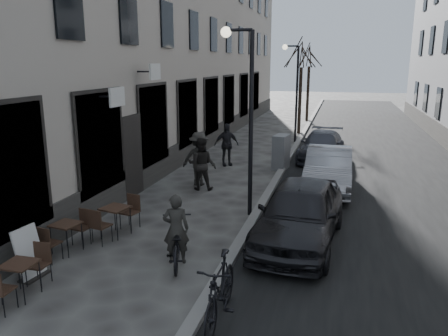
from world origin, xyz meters
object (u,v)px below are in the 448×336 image
at_px(tree_near, 302,54).
at_px(pedestrian_far, 226,145).
at_px(car_far, 321,146).
at_px(tree_far, 310,55).
at_px(car_mid, 328,169).
at_px(sign_board, 30,257).
at_px(bistro_set_c, 116,218).
at_px(car_near, 300,213).
at_px(pedestrian_mid, 199,159).
at_px(utility_cabinet, 281,152).
at_px(bistro_set_b, 67,235).
at_px(bicycle, 176,242).
at_px(streetlamp_far, 294,82).
at_px(moped, 220,290).
at_px(pedestrian_near, 200,164).
at_px(bistro_set_a, 21,276).
at_px(streetlamp_near, 245,102).

bearing_deg(tree_near, pedestrian_far, -102.55).
bearing_deg(car_far, pedestrian_far, -144.56).
height_order(tree_far, car_mid, tree_far).
distance_m(tree_far, sign_board, 26.30).
xyz_separation_m(bistro_set_c, car_near, (4.42, 0.74, 0.30)).
xyz_separation_m(tree_near, pedestrian_mid, (-2.25, -12.42, -3.73)).
bearing_deg(sign_board, utility_cabinet, 77.90).
bearing_deg(pedestrian_far, utility_cabinet, -31.93).
distance_m(bistro_set_b, car_mid, 8.69).
bearing_deg(car_mid, utility_cabinet, 128.29).
height_order(bistro_set_c, bicycle, bicycle).
distance_m(streetlamp_far, car_far, 5.12).
relative_size(bicycle, pedestrian_far, 1.01).
relative_size(tree_near, pedestrian_mid, 3.06).
relative_size(car_near, car_far, 1.04).
bearing_deg(tree_near, bistro_set_b, -100.33).
bearing_deg(streetlamp_far, moped, -87.48).
xyz_separation_m(utility_cabinet, pedestrian_near, (-2.22, -3.59, 0.20)).
relative_size(pedestrian_mid, car_far, 0.44).
bearing_deg(streetlamp_far, car_far, -66.88).
xyz_separation_m(bistro_set_a, car_near, (4.65, 3.83, 0.33)).
bearing_deg(tree_near, tree_far, 90.00).
bearing_deg(bistro_set_c, bistro_set_a, -82.19).
bearing_deg(car_far, bicycle, -97.72).
xyz_separation_m(bicycle, moped, (1.49, -1.87, 0.10)).
distance_m(bistro_set_c, utility_cabinet, 8.54).
xyz_separation_m(streetlamp_near, bicycle, (-0.73, -3.36, -2.69)).
bearing_deg(streetlamp_far, utility_cabinet, -87.55).
distance_m(streetlamp_near, pedestrian_mid, 4.05).
bearing_deg(car_far, car_mid, -79.84).
xyz_separation_m(car_near, moped, (-0.94, -3.62, -0.18)).
xyz_separation_m(streetlamp_far, pedestrian_near, (-1.95, -9.94, -2.27)).
bearing_deg(bistro_set_a, tree_far, 82.37).
bearing_deg(moped, streetlamp_far, 91.42).
xyz_separation_m(pedestrian_mid, car_near, (3.88, -4.19, -0.19)).
bearing_deg(car_mid, car_near, -95.79).
bearing_deg(tree_far, bistro_set_b, -97.84).
bearing_deg(tree_far, car_far, -82.71).
xyz_separation_m(tree_far, bicycle, (-0.80, -24.36, -4.20)).
bearing_deg(moped, pedestrian_near, 109.26).
relative_size(bistro_set_a, bistro_set_c, 0.89).
xyz_separation_m(bistro_set_c, pedestrian_far, (0.71, 8.02, 0.43)).
bearing_deg(bicycle, bistro_set_c, -45.59).
relative_size(bistro_set_b, sign_board, 1.35).
xyz_separation_m(streetlamp_near, pedestrian_far, (-2.00, 5.68, -2.28)).
relative_size(bistro_set_b, car_mid, 0.33).
bearing_deg(car_far, bistro_set_c, -108.85).
bearing_deg(pedestrian_near, car_mid, -174.56).
relative_size(bistro_set_a, car_near, 0.31).
height_order(pedestrian_far, car_mid, pedestrian_far).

